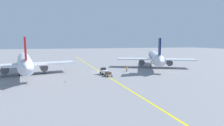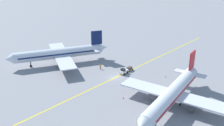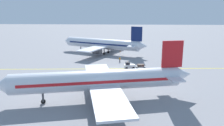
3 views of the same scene
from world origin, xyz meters
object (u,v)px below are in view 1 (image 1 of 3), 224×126
at_px(airplane_at_gate, 25,62).
at_px(ground_crew_worker, 127,69).
at_px(baggage_cart_trailing, 108,74).
at_px(traffic_cone_near_nose, 65,81).
at_px(traffic_cone_mid_apron, 65,69).
at_px(traffic_cone_by_wingtip, 174,69).
at_px(airplane_adjacent_stand, 155,57).
at_px(baggage_tug_white, 104,71).

height_order(airplane_at_gate, ground_crew_worker, airplane_at_gate).
xyz_separation_m(baggage_cart_trailing, ground_crew_worker, (7.55, 6.07, 0.15)).
bearing_deg(traffic_cone_near_nose, baggage_cart_trailing, 20.48).
xyz_separation_m(traffic_cone_mid_apron, traffic_cone_by_wingtip, (36.48, -8.59, 0.00)).
height_order(airplane_at_gate, airplane_adjacent_stand, same).
bearing_deg(airplane_adjacent_stand, baggage_tug_white, -156.07).
relative_size(airplane_at_gate, airplane_adjacent_stand, 1.04).
relative_size(airplane_at_gate, baggage_tug_white, 10.96).
distance_m(baggage_tug_white, traffic_cone_mid_apron, 16.10).
xyz_separation_m(airplane_adjacent_stand, traffic_cone_near_nose, (-32.75, -17.23, -3.43)).
xyz_separation_m(airplane_adjacent_stand, baggage_cart_trailing, (-21.28, -12.94, -2.95)).
relative_size(airplane_at_gate, traffic_cone_mid_apron, 64.03).
relative_size(traffic_cone_near_nose, traffic_cone_mid_apron, 1.00).
bearing_deg(baggage_tug_white, traffic_cone_near_nose, -145.36).
height_order(baggage_cart_trailing, traffic_cone_by_wingtip, baggage_cart_trailing).
bearing_deg(airplane_at_gate, traffic_cone_near_nose, -49.37).
height_order(traffic_cone_near_nose, traffic_cone_mid_apron, same).
height_order(baggage_tug_white, ground_crew_worker, baggage_tug_white).
height_order(airplane_adjacent_stand, ground_crew_worker, airplane_adjacent_stand).
relative_size(airplane_adjacent_stand, baggage_cart_trailing, 12.03).
bearing_deg(traffic_cone_near_nose, baggage_tug_white, 34.64).
relative_size(baggage_cart_trailing, traffic_cone_near_nose, 5.09).
bearing_deg(traffic_cone_by_wingtip, traffic_cone_mid_apron, 166.75).
bearing_deg(baggage_cart_trailing, airplane_adjacent_stand, 31.31).
bearing_deg(traffic_cone_mid_apron, traffic_cone_by_wingtip, -13.25).
height_order(baggage_tug_white, traffic_cone_by_wingtip, baggage_tug_white).
bearing_deg(airplane_at_gate, ground_crew_worker, -5.41).
xyz_separation_m(airplane_adjacent_stand, traffic_cone_mid_apron, (-32.92, 1.97, -3.43)).
height_order(airplane_at_gate, traffic_cone_near_nose, airplane_at_gate).
xyz_separation_m(airplane_at_gate, ground_crew_worker, (30.38, -2.87, -2.80)).
bearing_deg(baggage_cart_trailing, airplane_at_gate, 158.59).
distance_m(airplane_adjacent_stand, traffic_cone_mid_apron, 33.15).
bearing_deg(traffic_cone_near_nose, ground_crew_worker, 28.57).
bearing_deg(traffic_cone_mid_apron, baggage_cart_trailing, -52.04).
relative_size(airplane_adjacent_stand, traffic_cone_mid_apron, 61.29).
bearing_deg(traffic_cone_mid_apron, ground_crew_worker, -24.73).
height_order(airplane_at_gate, traffic_cone_by_wingtip, airplane_at_gate).
xyz_separation_m(baggage_cart_trailing, traffic_cone_mid_apron, (-11.64, 14.91, -0.49)).
bearing_deg(traffic_cone_by_wingtip, traffic_cone_near_nose, -163.71).
distance_m(airplane_at_gate, traffic_cone_mid_apron, 13.14).
xyz_separation_m(baggage_cart_trailing, traffic_cone_by_wingtip, (24.84, 6.33, -0.49)).
relative_size(ground_crew_worker, traffic_cone_by_wingtip, 3.05).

